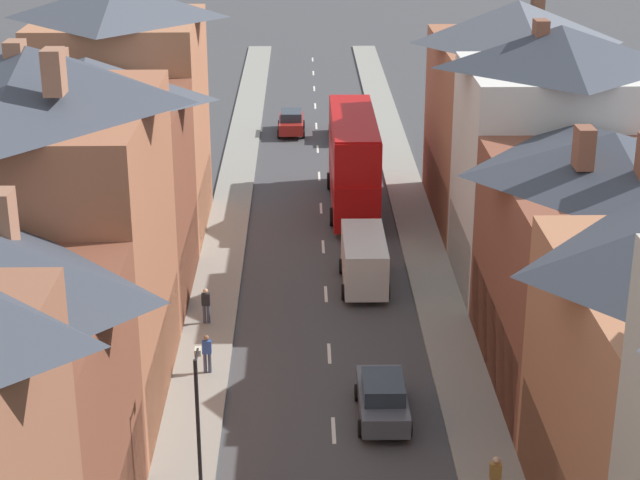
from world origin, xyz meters
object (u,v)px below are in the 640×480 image
object	(u,v)px
pedestrian_mid_left	(495,477)
street_lamp	(199,424)
car_near_blue	(343,126)
car_parked_left_a	(291,122)
pedestrian_mid_right	(207,352)
car_near_silver	(383,398)
delivery_van	(364,259)
pedestrian_far_left	(206,304)
double_decker_bus_lead	(353,160)

from	to	relation	value
pedestrian_mid_left	street_lamp	world-z (taller)	street_lamp
car_near_blue	street_lamp	xyz separation A→B (m)	(-6.05, -43.61, 2.39)
car_near_blue	car_parked_left_a	size ratio (longest dim) A/B	1.09
pedestrian_mid_left	pedestrian_mid_right	world-z (taller)	same
car_near_silver	delivery_van	world-z (taller)	delivery_van
delivery_van	street_lamp	bearing A→B (deg)	-108.66
car_near_blue	street_lamp	bearing A→B (deg)	-97.90
delivery_van	street_lamp	world-z (taller)	street_lamp
pedestrian_mid_left	pedestrian_far_left	bearing A→B (deg)	127.44
car_near_silver	pedestrian_mid_right	bearing A→B (deg)	153.08
car_near_silver	delivery_van	size ratio (longest dim) A/B	0.80
car_near_blue	pedestrian_mid_left	distance (m)	43.35
car_parked_left_a	car_near_blue	bearing A→B (deg)	-20.14
pedestrian_far_left	street_lamp	distance (m)	13.87
double_decker_bus_lead	pedestrian_far_left	distance (m)	17.06
car_parked_left_a	pedestrian_mid_left	distance (m)	45.07
pedestrian_mid_left	street_lamp	size ratio (longest dim) A/B	0.29
car_near_silver	pedestrian_mid_left	size ratio (longest dim) A/B	2.58
pedestrian_mid_right	street_lamp	world-z (taller)	street_lamp
car_near_silver	pedestrian_mid_right	size ratio (longest dim) A/B	2.58
delivery_van	car_near_silver	bearing A→B (deg)	-90.00
pedestrian_far_left	car_near_blue	bearing A→B (deg)	76.79
pedestrian_mid_left	double_decker_bus_lead	bearing A→B (deg)	96.27
double_decker_bus_lead	car_near_blue	bearing A→B (deg)	89.96
double_decker_bus_lead	car_near_blue	xyz separation A→B (m)	(0.01, 14.50, -1.97)
delivery_van	pedestrian_mid_right	size ratio (longest dim) A/B	3.23
double_decker_bus_lead	pedestrian_mid_right	bearing A→B (deg)	-108.33
double_decker_bus_lead	pedestrian_mid_right	xyz separation A→B (m)	(-6.61, -19.96, -1.78)
car_near_silver	car_parked_left_a	xyz separation A→B (m)	(-3.60, 39.14, 0.01)
car_near_silver	car_parked_left_a	world-z (taller)	car_parked_left_a
delivery_van	pedestrian_mid_right	world-z (taller)	delivery_van
car_near_blue	pedestrian_mid_right	world-z (taller)	pedestrian_mid_right
car_near_blue	car_near_silver	bearing A→B (deg)	-90.00
car_parked_left_a	street_lamp	size ratio (longest dim) A/B	0.74
double_decker_bus_lead	car_parked_left_a	distance (m)	16.34
delivery_van	street_lamp	xyz separation A→B (m)	(-6.05, -17.91, 1.90)
double_decker_bus_lead	car_near_silver	size ratio (longest dim) A/B	2.60
double_decker_bus_lead	pedestrian_mid_left	xyz separation A→B (m)	(3.16, -28.74, -1.78)
pedestrian_far_left	street_lamp	bearing A→B (deg)	-85.90
car_near_silver	pedestrian_mid_right	distance (m)	7.43
double_decker_bus_lead	delivery_van	distance (m)	11.29
car_near_blue	car_parked_left_a	world-z (taller)	car_near_blue
car_near_blue	delivery_van	xyz separation A→B (m)	(0.00, -25.70, 0.49)
double_decker_bus_lead	street_lamp	size ratio (longest dim) A/B	1.96
pedestrian_mid_left	car_parked_left_a	bearing A→B (deg)	98.61
delivery_van	street_lamp	size ratio (longest dim) A/B	0.95
double_decker_bus_lead	street_lamp	xyz separation A→B (m)	(-6.04, -29.11, 0.43)
car_near_blue	pedestrian_mid_right	xyz separation A→B (m)	(-6.62, -34.46, 0.19)
car_parked_left_a	delivery_van	size ratio (longest dim) A/B	0.79
car_parked_left_a	pedestrian_far_left	distance (m)	31.46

